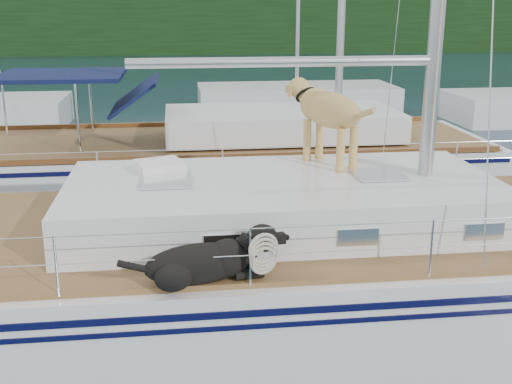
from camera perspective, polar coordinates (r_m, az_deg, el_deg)
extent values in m
plane|color=black|center=(8.36, -3.29, -11.10)|extent=(120.00, 120.00, 0.00)
cube|color=black|center=(52.41, -6.91, 15.38)|extent=(90.00, 3.00, 6.00)
cube|color=#595147|center=(53.70, -6.84, 12.84)|extent=(92.00, 1.00, 1.20)
cube|color=white|center=(8.14, -3.35, -7.97)|extent=(12.00, 3.80, 1.40)
cube|color=brown|center=(7.86, -3.44, -3.12)|extent=(11.52, 3.50, 0.06)
cube|color=white|center=(7.86, 2.35, -0.79)|extent=(5.20, 2.50, 0.55)
cylinder|color=silver|center=(7.53, 2.50, 11.48)|extent=(3.60, 0.12, 0.12)
cylinder|color=silver|center=(6.02, -2.41, -3.36)|extent=(10.56, 0.01, 0.01)
cylinder|color=silver|center=(9.38, -4.22, 3.84)|extent=(10.56, 0.01, 0.01)
cube|color=#1B39AC|center=(9.19, -7.36, 0.04)|extent=(0.74, 0.57, 0.05)
cube|color=white|center=(8.16, -8.56, 2.22)|extent=(0.67, 0.61, 0.14)
torus|color=beige|center=(6.11, 0.66, -5.07)|extent=(0.42, 0.24, 0.40)
cube|color=white|center=(13.58, -2.77, 1.87)|extent=(11.00, 3.50, 1.30)
cube|color=brown|center=(13.43, -2.81, 4.56)|extent=(10.56, 3.29, 0.06)
cube|color=white|center=(13.50, 2.28, 6.14)|extent=(4.80, 2.30, 0.55)
cube|color=#101D45|center=(13.36, -16.92, 9.90)|extent=(2.40, 2.30, 0.08)
cube|color=white|center=(24.07, 3.62, 8.14)|extent=(7.20, 3.00, 1.10)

